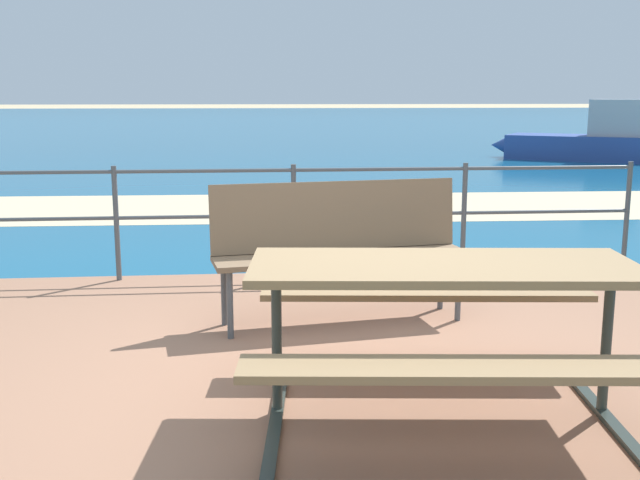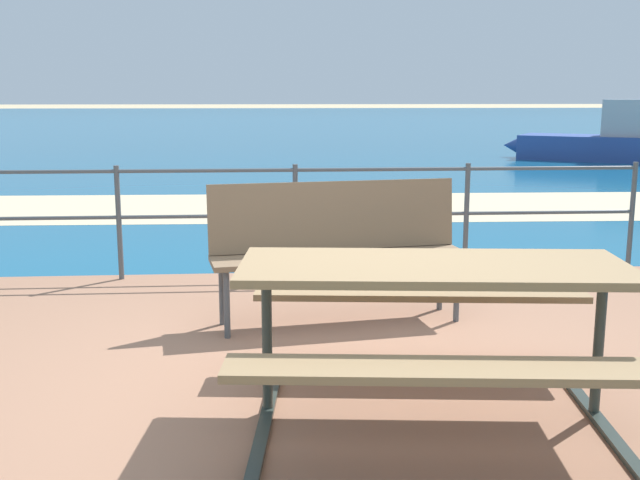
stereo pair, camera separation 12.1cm
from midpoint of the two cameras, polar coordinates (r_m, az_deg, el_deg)
ground_plane at (r=4.20m, az=-0.73°, el=-11.43°), size 240.00×240.00×0.00m
patio_paving at (r=4.19m, az=-0.73°, el=-11.05°), size 6.40×5.20×0.06m
sea_water at (r=43.90m, az=-5.03°, el=8.80°), size 90.00×90.00×0.01m
beach_strip at (r=10.85m, az=-3.68°, el=2.46°), size 54.06×4.26×0.01m
picnic_table at (r=3.64m, az=8.27°, el=-4.42°), size 1.96×1.63×0.76m
park_bench at (r=5.16m, az=0.77°, el=0.12°), size 1.78×0.69×0.95m
railing_fence at (r=6.40m, az=-2.54°, el=2.64°), size 5.94×0.04×0.96m
boat_mid at (r=19.74m, az=20.30°, el=6.98°), size 4.69×3.55×1.47m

